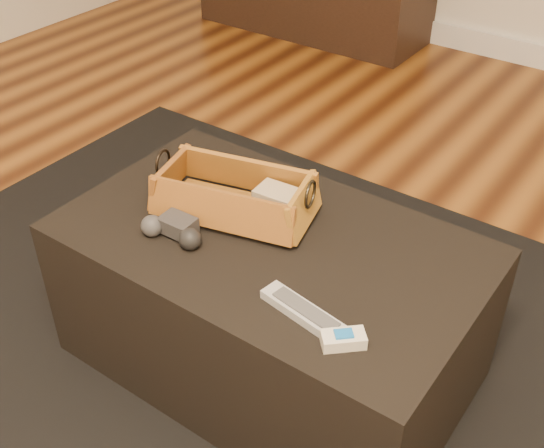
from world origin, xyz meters
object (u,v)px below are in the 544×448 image
Objects in this scene: ottoman at (270,303)px; silver_remote at (306,313)px; wicker_basket at (235,197)px; tv_remote at (225,206)px; game_controller at (174,229)px; cream_gadget at (343,339)px.

silver_remote reaches higher than ottoman.
tv_remote is at bearing -129.13° from wicker_basket.
silver_remote is (0.34, -0.21, -0.03)m from wicker_basket.
tv_remote is 0.41m from silver_remote.
tv_remote is 1.24× the size of game_controller.
wicker_basket reaches higher than cream_gadget.
game_controller is at bearing -143.62° from ottoman.
cream_gadget is (0.10, -0.02, 0.00)m from silver_remote.
cream_gadget is (0.32, -0.20, 0.22)m from ottoman.
wicker_basket is (0.02, 0.02, 0.02)m from tv_remote.
ottoman is 6.05× the size of game_controller.
ottoman is 0.35m from silver_remote.
cream_gadget is (0.50, -0.06, -0.01)m from game_controller.
silver_remote is 0.10m from cream_gadget.
silver_remote is at bearing -6.07° from game_controller.
silver_remote is 2.38× the size of cream_gadget.
ottoman is at bearing -25.69° from tv_remote.
tv_remote is at bearing 155.46° from cream_gadget.
silver_remote is at bearing -47.81° from tv_remote.
cream_gadget is (0.46, -0.21, -0.01)m from tv_remote.
ottoman is 4.56× the size of silver_remote.
cream_gadget is at bearing -31.82° from ottoman.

